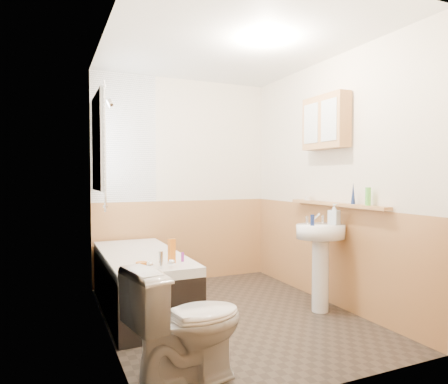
{
  "coord_description": "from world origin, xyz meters",
  "views": [
    {
      "loc": [
        -1.55,
        -3.34,
        1.29
      ],
      "look_at": [
        0.0,
        0.15,
        1.15
      ],
      "focal_mm": 32.0,
      "sensor_mm": 36.0,
      "label": 1
    }
  ],
  "objects_px": {
    "bathtub": "(141,280)",
    "medicine_cabinet": "(325,122)",
    "sink": "(321,249)",
    "pine_shelf": "(335,204)",
    "toilet": "(187,325)"
  },
  "relations": [
    {
      "from": "toilet",
      "to": "medicine_cabinet",
      "type": "relative_size",
      "value": 1.28
    },
    {
      "from": "medicine_cabinet",
      "to": "pine_shelf",
      "type": "bearing_deg",
      "value": -77.63
    },
    {
      "from": "toilet",
      "to": "medicine_cabinet",
      "type": "bearing_deg",
      "value": -73.66
    },
    {
      "from": "bathtub",
      "to": "pine_shelf",
      "type": "relative_size",
      "value": 1.26
    },
    {
      "from": "bathtub",
      "to": "sink",
      "type": "relative_size",
      "value": 1.78
    },
    {
      "from": "sink",
      "to": "pine_shelf",
      "type": "xyz_separation_m",
      "value": [
        0.2,
        0.04,
        0.43
      ]
    },
    {
      "from": "toilet",
      "to": "pine_shelf",
      "type": "height_order",
      "value": "pine_shelf"
    },
    {
      "from": "sink",
      "to": "pine_shelf",
      "type": "height_order",
      "value": "pine_shelf"
    },
    {
      "from": "medicine_cabinet",
      "to": "bathtub",
      "type": "bearing_deg",
      "value": 161.88
    },
    {
      "from": "bathtub",
      "to": "pine_shelf",
      "type": "xyz_separation_m",
      "value": [
        1.77,
        -0.7,
        0.73
      ]
    },
    {
      "from": "pine_shelf",
      "to": "medicine_cabinet",
      "type": "xyz_separation_m",
      "value": [
        -0.03,
        0.13,
        0.82
      ]
    },
    {
      "from": "pine_shelf",
      "to": "bathtub",
      "type": "bearing_deg",
      "value": 158.5
    },
    {
      "from": "sink",
      "to": "bathtub",
      "type": "bearing_deg",
      "value": 157.58
    },
    {
      "from": "bathtub",
      "to": "medicine_cabinet",
      "type": "distance_m",
      "value": 2.4
    },
    {
      "from": "bathtub",
      "to": "pine_shelf",
      "type": "height_order",
      "value": "pine_shelf"
    }
  ]
}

